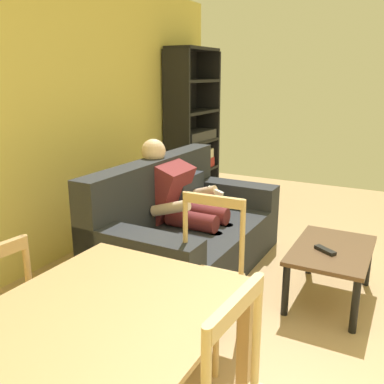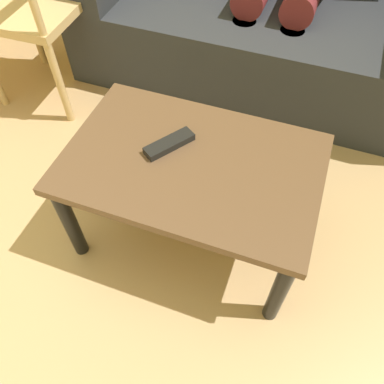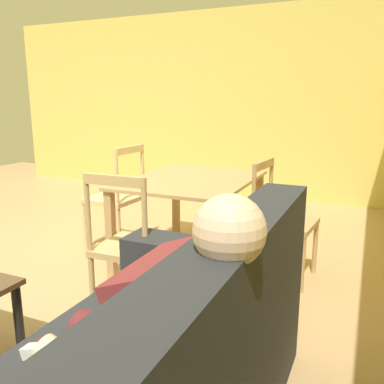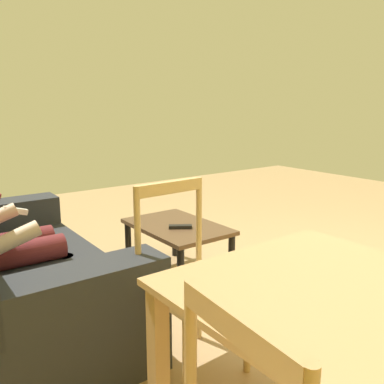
{
  "view_description": "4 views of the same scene",
  "coord_description": "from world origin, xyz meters",
  "px_view_note": "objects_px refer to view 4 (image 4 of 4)",
  "views": [
    {
      "loc": [
        -2.01,
        0.17,
        1.63
      ],
      "look_at": [
        0.97,
        1.75,
        0.69
      ],
      "focal_mm": 39.75,
      "sensor_mm": 36.0,
      "label": 1
    },
    {
      "loc": [
        1.26,
        -0.15,
        1.31
      ],
      "look_at": [
        0.99,
        0.61,
        0.24
      ],
      "focal_mm": 36.14,
      "sensor_mm": 36.0,
      "label": 2
    },
    {
      "loc": [
        2.06,
        2.5,
        1.34
      ],
      "look_at": [
        -0.9,
        1.19,
        0.6
      ],
      "focal_mm": 37.99,
      "sensor_mm": 36.0,
      "label": 3
    },
    {
      "loc": [
        -1.46,
        2.3,
        1.3
      ],
      "look_at": [
        0.04,
        1.18,
        0.9
      ],
      "focal_mm": 38.29,
      "sensor_mm": 36.0,
      "label": 4
    }
  ],
  "objects_px": {
    "couch": "(7,275)",
    "tv_remote": "(180,227)",
    "dining_table": "(374,339)",
    "coffee_table": "(177,232)",
    "dining_chair_facing_couch": "(189,283)"
  },
  "relations": [
    {
      "from": "couch",
      "to": "coffee_table",
      "type": "bearing_deg",
      "value": -89.51
    },
    {
      "from": "dining_table",
      "to": "dining_chair_facing_couch",
      "type": "distance_m",
      "value": 0.95
    },
    {
      "from": "dining_table",
      "to": "dining_chair_facing_couch",
      "type": "bearing_deg",
      "value": 0.05
    },
    {
      "from": "couch",
      "to": "tv_remote",
      "type": "bearing_deg",
      "value": -93.8
    },
    {
      "from": "couch",
      "to": "dining_table",
      "type": "bearing_deg",
      "value": -161.21
    },
    {
      "from": "couch",
      "to": "coffee_table",
      "type": "relative_size",
      "value": 2.25
    },
    {
      "from": "couch",
      "to": "coffee_table",
      "type": "height_order",
      "value": "couch"
    },
    {
      "from": "couch",
      "to": "tv_remote",
      "type": "distance_m",
      "value": 1.2
    },
    {
      "from": "dining_chair_facing_couch",
      "to": "tv_remote",
      "type": "bearing_deg",
      "value": -32.74
    },
    {
      "from": "coffee_table",
      "to": "dining_chair_facing_couch",
      "type": "relative_size",
      "value": 0.87
    },
    {
      "from": "coffee_table",
      "to": "dining_table",
      "type": "relative_size",
      "value": 0.67
    },
    {
      "from": "couch",
      "to": "coffee_table",
      "type": "xyz_separation_m",
      "value": [
        0.01,
        -1.22,
        0.02
      ]
    },
    {
      "from": "couch",
      "to": "tv_remote",
      "type": "height_order",
      "value": "couch"
    },
    {
      "from": "coffee_table",
      "to": "tv_remote",
      "type": "bearing_deg",
      "value": 159.68
    },
    {
      "from": "tv_remote",
      "to": "dining_chair_facing_couch",
      "type": "relative_size",
      "value": 0.18
    }
  ]
}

